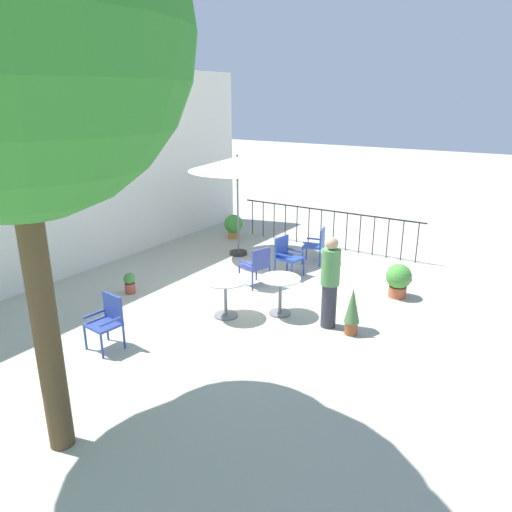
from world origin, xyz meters
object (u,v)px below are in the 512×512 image
(patio_chair_0, at_px, (286,254))
(potted_plant_1, at_px, (233,225))
(patio_chair_2, at_px, (107,318))
(cafe_table_1, at_px, (280,289))
(potted_plant_3, at_px, (352,310))
(patio_umbrella_0, at_px, (237,164))
(patio_chair_3, at_px, (257,264))
(cafe_table_0, at_px, (225,291))
(standing_person, at_px, (330,282))
(shade_tree, at_px, (4,26))
(patio_chair_1, at_px, (317,243))
(potted_plant_2, at_px, (130,283))
(potted_plant_0, at_px, (399,279))

(patio_chair_0, bearing_deg, potted_plant_1, 55.79)
(potted_plant_1, bearing_deg, patio_chair_2, -162.65)
(cafe_table_1, xyz_separation_m, potted_plant_3, (-0.05, -1.41, -0.06))
(patio_umbrella_0, distance_m, patio_chair_3, 2.84)
(cafe_table_0, height_order, standing_person, standing_person)
(cafe_table_0, bearing_deg, potted_plant_3, -75.62)
(shade_tree, bearing_deg, patio_chair_1, 2.09)
(patio_chair_2, bearing_deg, cafe_table_0, -24.88)
(potted_plant_3, bearing_deg, potted_plant_1, 53.38)
(cafe_table_1, height_order, patio_chair_0, patio_chair_0)
(potted_plant_2, bearing_deg, patio_chair_2, -141.77)
(shade_tree, bearing_deg, standing_person, -17.49)
(shade_tree, xyz_separation_m, patio_chair_0, (6.19, 0.48, -3.92))
(patio_umbrella_0, relative_size, patio_chair_2, 2.88)
(shade_tree, relative_size, patio_chair_3, 7.13)
(cafe_table_1, bearing_deg, patio_umbrella_0, 46.64)
(potted_plant_0, height_order, standing_person, standing_person)
(patio_chair_1, bearing_deg, patio_umbrella_0, 102.61)
(patio_umbrella_0, xyz_separation_m, cafe_table_1, (-2.50, -2.65, -1.78))
(cafe_table_1, height_order, standing_person, standing_person)
(potted_plant_0, bearing_deg, cafe_table_0, 137.29)
(potted_plant_1, height_order, potted_plant_3, potted_plant_3)
(potted_plant_0, bearing_deg, potted_plant_3, 174.90)
(patio_chair_2, xyz_separation_m, potted_plant_2, (1.77, 1.39, -0.28))
(patio_chair_3, distance_m, potted_plant_0, 2.88)
(patio_chair_2, xyz_separation_m, potted_plant_0, (4.51, -3.28, -0.13))
(cafe_table_0, height_order, potted_plant_2, cafe_table_0)
(patio_chair_2, height_order, potted_plant_3, patio_chair_2)
(patio_umbrella_0, height_order, patio_chair_1, patio_umbrella_0)
(potted_plant_2, relative_size, potted_plant_3, 0.52)
(patio_chair_2, bearing_deg, patio_chair_0, -10.23)
(patio_chair_1, height_order, potted_plant_3, patio_chair_1)
(patio_chair_1, bearing_deg, potted_plant_2, 147.25)
(shade_tree, distance_m, potted_plant_0, 7.77)
(cafe_table_1, xyz_separation_m, patio_chair_2, (-2.55, 1.68, 0.01))
(patio_umbrella_0, height_order, standing_person, patio_umbrella_0)
(patio_chair_3, bearing_deg, patio_umbrella_0, 44.62)
(patio_chair_1, xyz_separation_m, patio_chair_3, (-2.02, 0.41, 0.01))
(cafe_table_0, distance_m, cafe_table_1, 1.00)
(potted_plant_3, bearing_deg, patio_chair_1, 35.00)
(cafe_table_1, bearing_deg, patio_chair_2, 146.53)
(potted_plant_1, height_order, standing_person, standing_person)
(patio_chair_1, distance_m, potted_plant_0, 2.48)
(cafe_table_0, bearing_deg, patio_umbrella_0, 30.88)
(patio_chair_2, height_order, potted_plant_0, patio_chair_2)
(patio_chair_0, height_order, patio_chair_2, same)
(shade_tree, relative_size, patio_chair_0, 7.01)
(shade_tree, xyz_separation_m, potted_plant_2, (3.57, 2.66, -4.20))
(cafe_table_1, bearing_deg, shade_tree, 174.54)
(potted_plant_2, bearing_deg, shade_tree, -143.33)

